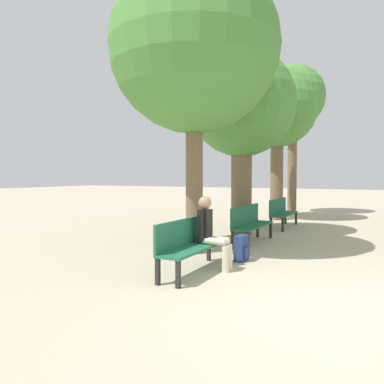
# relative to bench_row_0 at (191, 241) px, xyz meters

# --- Properties ---
(ground_plane) EXTENTS (80.00, 80.00, 0.00)m
(ground_plane) POSITION_rel_bench_row_0_xyz_m (2.22, -0.71, -0.50)
(ground_plane) COLOR #B7A88E
(bench_row_0) EXTENTS (0.43, 1.81, 0.86)m
(bench_row_0) POSITION_rel_bench_row_0_xyz_m (0.00, 0.00, 0.00)
(bench_row_0) COLOR #1E6042
(bench_row_0) RESTS_ON ground_plane
(bench_row_1) EXTENTS (0.43, 1.81, 0.86)m
(bench_row_1) POSITION_rel_bench_row_0_xyz_m (0.00, 2.93, 0.00)
(bench_row_1) COLOR #1E6042
(bench_row_1) RESTS_ON ground_plane
(bench_row_2) EXTENTS (0.43, 1.81, 0.86)m
(bench_row_2) POSITION_rel_bench_row_0_xyz_m (0.00, 5.86, 0.00)
(bench_row_2) COLOR #1E6042
(bench_row_2) RESTS_ON ground_plane
(tree_row_0) EXTENTS (3.38, 3.38, 5.78)m
(tree_row_0) POSITION_rel_bench_row_0_xyz_m (-0.64, 1.37, 3.57)
(tree_row_0) COLOR brown
(tree_row_0) RESTS_ON ground_plane
(tree_row_1) EXTENTS (2.83, 2.83, 4.89)m
(tree_row_1) POSITION_rel_bench_row_0_xyz_m (-0.64, 4.12, 2.90)
(tree_row_1) COLOR brown
(tree_row_1) RESTS_ON ground_plane
(tree_row_2) EXTENTS (2.76, 2.76, 5.31)m
(tree_row_2) POSITION_rel_bench_row_0_xyz_m (-0.64, 7.71, 3.36)
(tree_row_2) COLOR brown
(tree_row_2) RESTS_ON ground_plane
(tree_row_3) EXTENTS (2.55, 2.55, 6.01)m
(tree_row_3) POSITION_rel_bench_row_0_xyz_m (-0.64, 10.11, 4.16)
(tree_row_3) COLOR brown
(tree_row_3) RESTS_ON ground_plane
(person_seated) EXTENTS (0.57, 0.32, 1.22)m
(person_seated) POSITION_rel_bench_row_0_xyz_m (0.22, 0.30, 0.15)
(person_seated) COLOR beige
(person_seated) RESTS_ON ground_plane
(backpack) EXTENTS (0.21, 0.36, 0.47)m
(backpack) POSITION_rel_bench_row_0_xyz_m (0.46, 1.12, -0.27)
(backpack) COLOR navy
(backpack) RESTS_ON ground_plane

